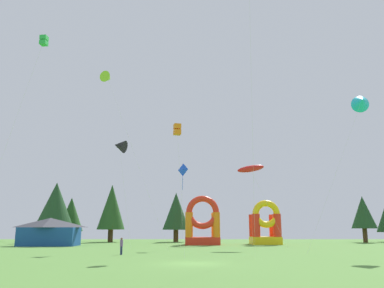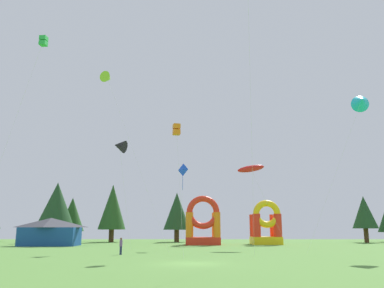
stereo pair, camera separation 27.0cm
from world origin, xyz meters
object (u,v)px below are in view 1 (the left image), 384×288
object	(u,v)px
kite_red_parafoil	(251,169)
kite_lime_delta	(108,78)
kite_cyan_delta	(361,102)
festival_tent	(50,232)
kite_green_box	(44,41)
kite_blue_diamond	(182,171)
person_midfield	(121,245)
inflatable_orange_dome	(202,226)
inflatable_yellow_castle	(265,228)
kite_black_delta	(120,146)
kite_orange_box	(177,130)

from	to	relation	value
kite_red_parafoil	kite_lime_delta	size ratio (longest dim) A/B	0.50
kite_cyan_delta	festival_tent	xyz separation A→B (m)	(-36.86, 18.16, -13.04)
kite_red_parafoil	kite_green_box	bearing A→B (deg)	-145.57
kite_blue_diamond	kite_lime_delta	size ratio (longest dim) A/B	0.48
kite_green_box	kite_red_parafoil	bearing A→B (deg)	34.43
person_midfield	inflatable_orange_dome	size ratio (longest dim) A/B	0.22
kite_red_parafoil	inflatable_orange_dome	size ratio (longest dim) A/B	1.49
inflatable_yellow_castle	kite_blue_diamond	bearing A→B (deg)	-135.06
kite_blue_diamond	kite_green_box	distance (m)	21.52
kite_lime_delta	kite_blue_diamond	bearing A→B (deg)	18.86
kite_black_delta	festival_tent	world-z (taller)	kite_black_delta
kite_green_box	inflatable_orange_dome	size ratio (longest dim) A/B	2.87
inflatable_yellow_castle	kite_cyan_delta	bearing A→B (deg)	-75.02
kite_red_parafoil	person_midfield	bearing A→B (deg)	-140.26
kite_orange_box	kite_cyan_delta	world-z (taller)	kite_cyan_delta
kite_blue_diamond	kite_black_delta	size ratio (longest dim) A/B	0.79
inflatable_yellow_castle	kite_orange_box	bearing A→B (deg)	-116.96
inflatable_orange_dome	inflatable_yellow_castle	bearing A→B (deg)	8.05
kite_lime_delta	inflatable_orange_dome	size ratio (longest dim) A/B	2.97
person_midfield	festival_tent	world-z (taller)	festival_tent
kite_orange_box	inflatable_yellow_castle	distance (m)	29.13
kite_blue_diamond	kite_cyan_delta	bearing A→B (deg)	-29.08
kite_black_delta	kite_orange_box	bearing A→B (deg)	-51.20
kite_blue_diamond	kite_lime_delta	world-z (taller)	kite_lime_delta
kite_cyan_delta	inflatable_yellow_castle	size ratio (longest dim) A/B	2.44
kite_orange_box	kite_blue_diamond	distance (m)	12.58
kite_red_parafoil	person_midfield	size ratio (longest dim) A/B	6.80
kite_red_parafoil	kite_green_box	distance (m)	28.02
kite_orange_box	inflatable_orange_dome	distance (m)	25.15
kite_green_box	kite_blue_diamond	bearing A→B (deg)	46.59
kite_green_box	inflatable_orange_dome	world-z (taller)	kite_green_box
inflatable_yellow_castle	festival_tent	size ratio (longest dim) A/B	0.85
kite_red_parafoil	kite_lime_delta	world-z (taller)	kite_lime_delta
kite_red_parafoil	festival_tent	size ratio (longest dim) A/B	1.38
inflatable_yellow_castle	festival_tent	xyz separation A→B (m)	(-30.84, -4.32, -0.54)
person_midfield	kite_black_delta	bearing A→B (deg)	47.88
kite_cyan_delta	inflatable_orange_dome	bearing A→B (deg)	126.28
kite_orange_box	inflatable_yellow_castle	world-z (taller)	kite_orange_box
kite_lime_delta	inflatable_yellow_castle	size ratio (longest dim) A/B	3.22
kite_cyan_delta	inflatable_yellow_castle	distance (m)	26.42
kite_green_box	kite_cyan_delta	size ratio (longest dim) A/B	1.28
kite_cyan_delta	kite_blue_diamond	bearing A→B (deg)	150.92
kite_orange_box	kite_blue_diamond	xyz separation A→B (m)	(0.24, 12.40, -2.12)
kite_black_delta	kite_green_box	distance (m)	14.01
kite_red_parafoil	kite_lime_delta	xyz separation A→B (m)	(-17.69, -4.21, 10.48)
kite_blue_diamond	kite_green_box	bearing A→B (deg)	-133.41
kite_lime_delta	kite_green_box	distance (m)	11.29
festival_tent	kite_cyan_delta	bearing A→B (deg)	-26.23
festival_tent	inflatable_orange_dome	bearing A→B (deg)	7.95
inflatable_orange_dome	person_midfield	bearing A→B (deg)	-110.91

